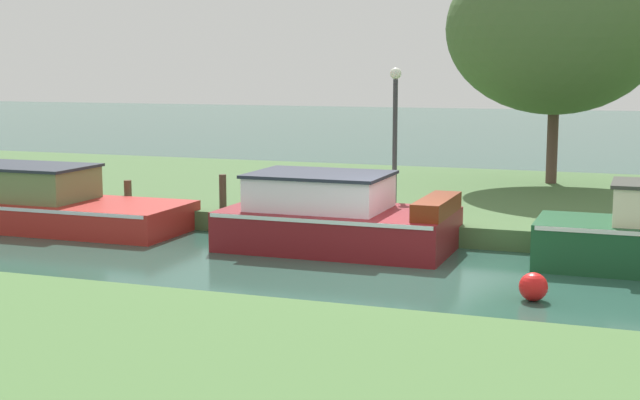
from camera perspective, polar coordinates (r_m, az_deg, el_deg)
The scene contains 8 objects.
ground_plane at distance 15.44m, azimuth 5.77°, elevation -4.30°, with size 120.00×120.00×0.00m, color #2A5145.
riverbank_far at distance 22.15m, azimuth 10.26°, elevation -0.01°, with size 72.00×10.00×0.40m, color #4A6B3D.
maroon_cruiser at distance 16.95m, azimuth 1.02°, elevation -1.09°, with size 4.23×2.35×1.41m.
willow_tree_left at distance 23.58m, azimuth 14.51°, elevation 10.40°, with size 5.40×4.42×6.07m.
lamp_post at distance 19.06m, azimuth 4.73°, elevation 4.98°, with size 0.24×0.24×2.96m.
mooring_post_near at distance 20.38m, azimuth -11.96°, elevation 0.51°, with size 0.17×0.17×0.51m, color brown.
mooring_post_far at distance 19.25m, azimuth -6.12°, elevation 0.52°, with size 0.15×0.15×0.73m, color #48372B.
channel_buoy at distance 13.59m, azimuth 13.24°, elevation -5.32°, with size 0.42×0.42×0.42m, color red.
Camera 1 is at (3.68, -14.61, 3.37)m, focal length 51.00 mm.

